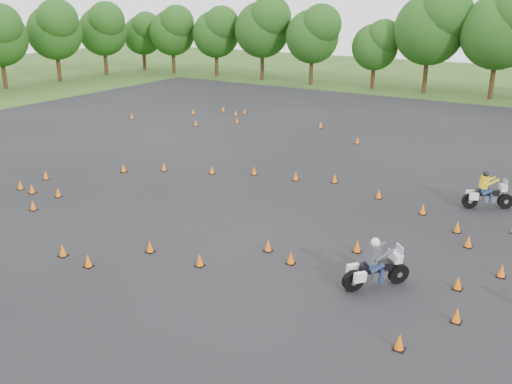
% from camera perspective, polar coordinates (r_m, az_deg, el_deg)
% --- Properties ---
extents(ground, '(140.00, 140.00, 0.00)m').
position_cam_1_polar(ground, '(21.38, -5.68, -6.03)').
color(ground, '#2D5119').
rests_on(ground, ground).
extents(asphalt_pad, '(62.00, 62.00, 0.00)m').
position_cam_1_polar(asphalt_pad, '(26.01, 2.32, -1.26)').
color(asphalt_pad, black).
rests_on(asphalt_pad, ground).
extents(treeline, '(86.82, 32.22, 10.95)m').
position_cam_1_polar(treeline, '(52.09, 21.36, 12.93)').
color(treeline, '#1D4614').
rests_on(treeline, ground).
extents(traffic_cones, '(35.94, 32.91, 0.45)m').
position_cam_1_polar(traffic_cones, '(25.31, 1.91, -1.30)').
color(traffic_cones, orange).
rests_on(traffic_cones, asphalt_pad).
extents(rider_grey, '(2.08, 2.31, 1.84)m').
position_cam_1_polar(rider_grey, '(18.92, 11.95, -6.78)').
color(rider_grey, '#404148').
rests_on(rider_grey, ground).
extents(rider_yellow, '(2.29, 1.74, 1.74)m').
position_cam_1_polar(rider_yellow, '(27.27, 22.29, 0.19)').
color(rider_yellow, gold).
rests_on(rider_yellow, ground).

